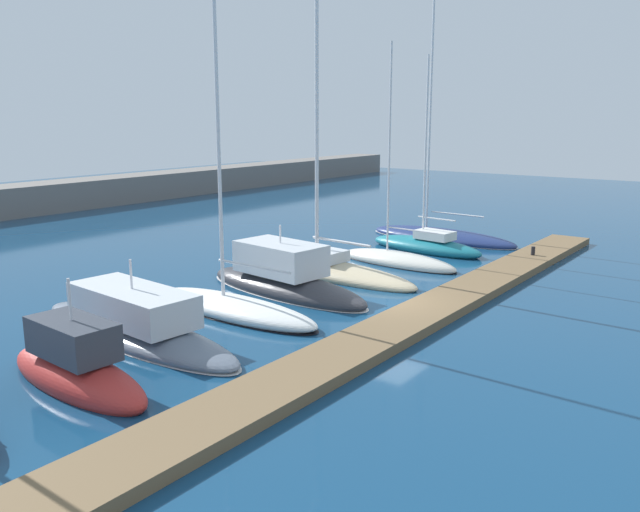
# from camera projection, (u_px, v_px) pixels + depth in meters

# --- Properties ---
(ground_plane) EXTENTS (120.00, 120.00, 0.00)m
(ground_plane) POSITION_uv_depth(u_px,v_px,m) (389.00, 308.00, 25.89)
(ground_plane) COLOR navy
(dock_pier) EXTENTS (36.56, 2.15, 0.36)m
(dock_pier) POSITION_uv_depth(u_px,v_px,m) (429.00, 311.00, 24.87)
(dock_pier) COLOR brown
(dock_pier) RESTS_ON ground_plane
(motorboat_red_second) EXTENTS (2.16, 6.18, 3.54)m
(motorboat_red_second) POSITION_uv_depth(u_px,v_px,m) (76.00, 369.00, 18.41)
(motorboat_red_second) COLOR #B72D28
(motorboat_red_second) RESTS_ON ground_plane
(motorboat_slate_third) EXTENTS (3.36, 10.64, 3.03)m
(motorboat_slate_third) POSITION_uv_depth(u_px,v_px,m) (133.00, 323.00, 22.50)
(motorboat_slate_third) COLOR slate
(motorboat_slate_third) RESTS_ON ground_plane
(sailboat_white_fourth) EXTENTS (2.40, 8.25, 16.23)m
(sailboat_white_fourth) POSITION_uv_depth(u_px,v_px,m) (233.00, 306.00, 25.14)
(sailboat_white_fourth) COLOR white
(sailboat_white_fourth) RESTS_ON ground_plane
(motorboat_charcoal_fifth) EXTENTS (3.63, 9.15, 3.31)m
(motorboat_charcoal_fifth) POSITION_uv_depth(u_px,v_px,m) (284.00, 279.00, 28.21)
(motorboat_charcoal_fifth) COLOR #2D2D33
(motorboat_charcoal_fifth) RESTS_ON ground_plane
(sailboat_sand_sixth) EXTENTS (3.56, 10.45, 22.01)m
(sailboat_sand_sixth) POSITION_uv_depth(u_px,v_px,m) (326.00, 265.00, 31.43)
(sailboat_sand_sixth) COLOR beige
(sailboat_sand_sixth) RESTS_ON ground_plane
(sailboat_ivory_seventh) EXTENTS (2.44, 6.90, 11.26)m
(sailboat_ivory_seventh) POSITION_uv_depth(u_px,v_px,m) (397.00, 261.00, 33.50)
(sailboat_ivory_seventh) COLOR silver
(sailboat_ivory_seventh) RESTS_ON ground_plane
(sailboat_teal_eighth) EXTENTS (3.00, 7.20, 10.81)m
(sailboat_teal_eighth) POSITION_uv_depth(u_px,v_px,m) (426.00, 245.00, 36.72)
(sailboat_teal_eighth) COLOR #19707F
(sailboat_teal_eighth) RESTS_ON ground_plane
(sailboat_navy_ninth) EXTENTS (3.72, 9.92, 15.45)m
(sailboat_navy_ninth) POSITION_uv_depth(u_px,v_px,m) (442.00, 236.00, 40.14)
(sailboat_navy_ninth) COLOR navy
(sailboat_navy_ninth) RESTS_ON ground_plane
(dock_bollard) EXTENTS (0.20, 0.20, 0.44)m
(dock_bollard) POSITION_uv_depth(u_px,v_px,m) (533.00, 251.00, 33.91)
(dock_bollard) COLOR black
(dock_bollard) RESTS_ON dock_pier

